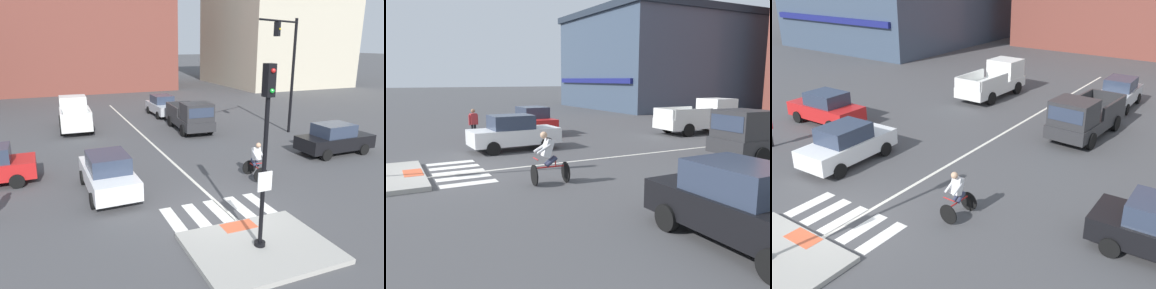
% 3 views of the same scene
% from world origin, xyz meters
% --- Properties ---
extents(ground_plane, '(300.00, 300.00, 0.00)m').
position_xyz_m(ground_plane, '(0.00, 0.00, 0.00)').
color(ground_plane, '#474749').
extents(tactile_pad_front, '(1.10, 0.60, 0.01)m').
position_xyz_m(tactile_pad_front, '(0.00, -1.30, 0.15)').
color(tactile_pad_front, '#DB5B38').
rests_on(tactile_pad_front, traffic_island).
extents(crosswalk_stripe_a, '(0.44, 1.80, 0.01)m').
position_xyz_m(crosswalk_stripe_a, '(-1.71, 0.21, 0.00)').
color(crosswalk_stripe_a, silver).
rests_on(crosswalk_stripe_a, ground).
extents(crosswalk_stripe_b, '(0.44, 1.80, 0.01)m').
position_xyz_m(crosswalk_stripe_b, '(-0.86, 0.21, 0.00)').
color(crosswalk_stripe_b, silver).
rests_on(crosswalk_stripe_b, ground).
extents(crosswalk_stripe_c, '(0.44, 1.80, 0.01)m').
position_xyz_m(crosswalk_stripe_c, '(0.00, 0.21, 0.00)').
color(crosswalk_stripe_c, silver).
rests_on(crosswalk_stripe_c, ground).
extents(crosswalk_stripe_d, '(0.44, 1.80, 0.01)m').
position_xyz_m(crosswalk_stripe_d, '(0.86, 0.21, 0.00)').
color(crosswalk_stripe_d, silver).
rests_on(crosswalk_stripe_d, ground).
extents(crosswalk_stripe_e, '(0.44, 1.80, 0.01)m').
position_xyz_m(crosswalk_stripe_e, '(1.71, 0.21, 0.00)').
color(crosswalk_stripe_e, silver).
rests_on(crosswalk_stripe_e, ground).
extents(lane_centre_line, '(0.14, 28.00, 0.01)m').
position_xyz_m(lane_centre_line, '(0.26, 10.00, 0.00)').
color(lane_centre_line, silver).
rests_on(lane_centre_line, ground).
extents(car_white_westbound_near, '(1.95, 4.15, 1.64)m').
position_xyz_m(car_white_westbound_near, '(-3.31, 3.33, 0.81)').
color(car_white_westbound_near, white).
rests_on(car_white_westbound_near, ground).
extents(car_red_cross_left, '(4.13, 1.90, 1.64)m').
position_xyz_m(car_red_cross_left, '(-7.98, 5.99, 0.81)').
color(car_red_cross_left, red).
rests_on(car_red_cross_left, ground).
extents(car_silver_eastbound_distant, '(1.91, 4.13, 1.64)m').
position_xyz_m(car_silver_eastbound_distant, '(3.44, 17.51, 0.81)').
color(car_silver_eastbound_distant, silver).
rests_on(car_silver_eastbound_distant, ground).
extents(pickup_truck_white_westbound_distant, '(2.17, 5.15, 2.08)m').
position_xyz_m(pickup_truck_white_westbound_distant, '(-3.57, 15.44, 0.98)').
color(pickup_truck_white_westbound_distant, white).
rests_on(pickup_truck_white_westbound_distant, ground).
extents(pickup_truck_charcoal_eastbound_far, '(2.27, 5.20, 2.08)m').
position_xyz_m(pickup_truck_charcoal_eastbound_far, '(3.55, 11.57, 0.98)').
color(pickup_truck_charcoal_eastbound_far, '#2D2D30').
rests_on(pickup_truck_charcoal_eastbound_far, ground).
extents(cyclist, '(0.71, 1.12, 1.68)m').
position_xyz_m(cyclist, '(2.90, 2.42, 0.87)').
color(cyclist, black).
rests_on(cyclist, ground).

